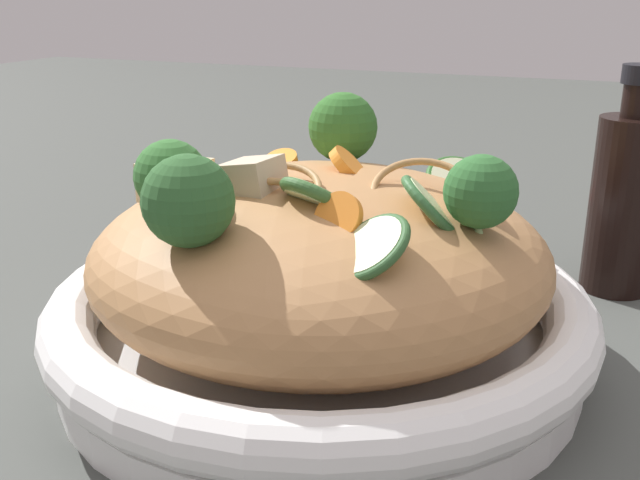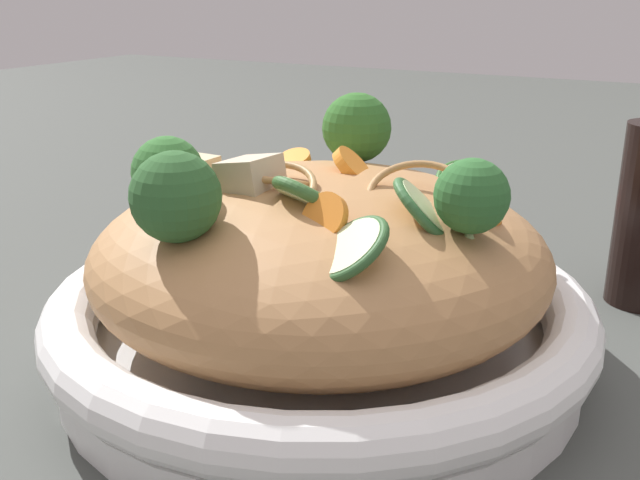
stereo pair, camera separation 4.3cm
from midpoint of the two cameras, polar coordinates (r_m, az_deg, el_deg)
ground_plane at (r=0.46m, az=-2.70°, el=-9.19°), size 3.00×3.00×0.00m
serving_bowl at (r=0.45m, az=-2.75°, el=-6.19°), size 0.32×0.32×0.05m
noodle_heap at (r=0.43m, az=-2.84°, el=-1.22°), size 0.27×0.27×0.11m
broccoli_florets at (r=0.41m, az=-4.90°, el=5.65°), size 0.20×0.23×0.06m
carrot_coins at (r=0.42m, az=0.41°, el=4.36°), size 0.17×0.15×0.03m
zucchini_slices at (r=0.39m, az=3.04°, el=2.71°), size 0.10×0.21×0.04m
chicken_chunks at (r=0.43m, az=-11.73°, el=4.53°), size 0.09×0.05×0.03m
soy_sauce_bottle at (r=0.57m, az=20.51°, el=2.93°), size 0.05×0.05×0.17m
chopsticks_pair at (r=0.78m, az=2.48°, el=3.28°), size 0.19×0.14×0.01m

